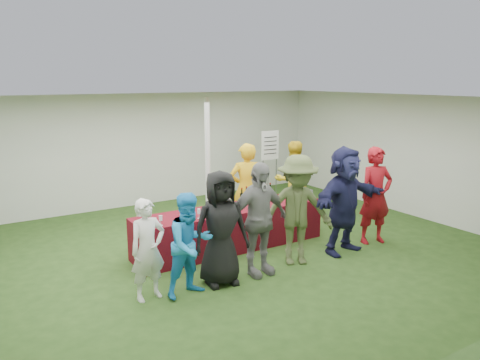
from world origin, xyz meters
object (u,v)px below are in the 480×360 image
staff_back (292,180)px  customer_5 (344,200)px  customer_2 (221,228)px  customer_1 (190,245)px  customer_4 (297,210)px  customer_6 (376,196)px  customer_3 (258,219)px  staff_pourer (246,189)px  serving_table (231,228)px  customer_0 (148,250)px  dump_bucket (307,195)px  wine_list_sign (270,151)px

staff_back → customer_5: size_ratio=0.90×
customer_2 → customer_5: 2.49m
staff_back → customer_1: staff_back is taller
staff_back → customer_4: (-1.60, -2.16, 0.07)m
customer_1 → customer_5: 3.05m
customer_6 → customer_2: bearing=-165.6°
customer_3 → customer_4: (0.79, 0.03, 0.02)m
staff_pourer → staff_back: size_ratio=1.07×
serving_table → customer_3: bearing=-100.5°
customer_5 → customer_0: bearing=170.1°
serving_table → dump_bucket: dump_bucket is taller
customer_2 → customer_6: 3.34m
customer_1 → customer_6: customer_6 is taller
customer_0 → wine_list_sign: bearing=29.3°
customer_3 → customer_4: bearing=-0.1°
serving_table → staff_pourer: 1.00m
serving_table → wine_list_sign: bearing=42.1°
serving_table → customer_0: (-2.00, -1.12, 0.35)m
customer_4 → customer_6: bearing=25.2°
customer_2 → customer_4: 1.45m
staff_back → customer_4: bearing=64.7°
customer_6 → dump_bucket: bearing=145.5°
wine_list_sign → customer_0: size_ratio=1.24×
wine_list_sign → customer_3: 4.35m
customer_0 → customer_3: (1.78, -0.11, 0.18)m
staff_back → customer_5: bearing=86.7°
customer_4 → customer_1: bearing=-152.6°
staff_back → customer_5: 2.26m
staff_pourer → customer_6: staff_pourer is taller
customer_2 → customer_4: size_ratio=0.94×
customer_3 → customer_5: size_ratio=0.94×
customer_2 → customer_6: size_ratio=0.96×
dump_bucket → customer_6: customer_6 is taller
dump_bucket → customer_5: customer_5 is taller
dump_bucket → customer_1: 3.24m
customer_5 → customer_1: bearing=173.5°
customer_3 → wine_list_sign: bearing=50.2°
customer_2 → customer_5: (2.49, -0.01, 0.08)m
customer_4 → customer_6: size_ratio=1.01×
customer_0 → customer_4: size_ratio=0.79×
customer_5 → customer_6: (0.85, 0.06, -0.04)m
customer_0 → customer_5: 3.61m
serving_table → customer_4: size_ratio=1.95×
dump_bucket → customer_6: size_ratio=0.12×
wine_list_sign → customer_0: 5.56m
serving_table → customer_0: bearing=-150.8°
customer_0 → customer_5: size_ratio=0.76×
staff_pourer → wine_list_sign: bearing=-119.6°
staff_back → customer_0: size_ratio=1.18×
staff_pourer → customer_6: bearing=153.5°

